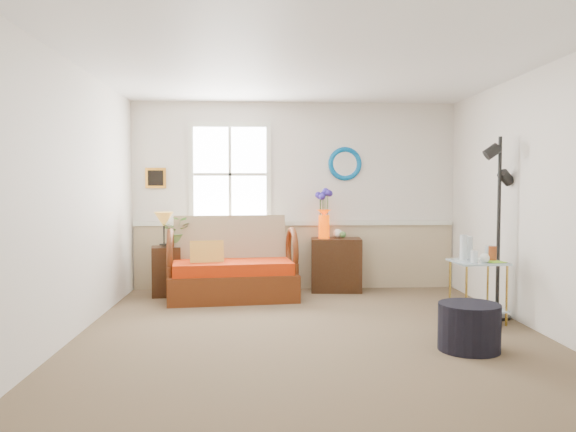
{
  "coord_description": "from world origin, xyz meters",
  "views": [
    {
      "loc": [
        -0.49,
        -5.33,
        1.43
      ],
      "look_at": [
        -0.2,
        0.51,
        1.12
      ],
      "focal_mm": 35.0,
      "sensor_mm": 36.0,
      "label": 1
    }
  ],
  "objects_px": {
    "lamp_stand": "(166,271)",
    "cabinet": "(336,265)",
    "floor_lamp": "(499,228)",
    "side_table": "(477,291)",
    "loveseat": "(232,258)",
    "ottoman": "(469,327)"
  },
  "relations": [
    {
      "from": "lamp_stand",
      "to": "cabinet",
      "type": "relative_size",
      "value": 0.89
    },
    {
      "from": "lamp_stand",
      "to": "floor_lamp",
      "type": "distance_m",
      "value": 4.13
    },
    {
      "from": "side_table",
      "to": "lamp_stand",
      "type": "bearing_deg",
      "value": 155.69
    },
    {
      "from": "loveseat",
      "to": "cabinet",
      "type": "distance_m",
      "value": 1.48
    },
    {
      "from": "lamp_stand",
      "to": "side_table",
      "type": "relative_size",
      "value": 1.0
    },
    {
      "from": "lamp_stand",
      "to": "floor_lamp",
      "type": "bearing_deg",
      "value": -21.02
    },
    {
      "from": "side_table",
      "to": "cabinet",
      "type": "bearing_deg",
      "value": 124.9
    },
    {
      "from": "side_table",
      "to": "floor_lamp",
      "type": "bearing_deg",
      "value": 25.99
    },
    {
      "from": "loveseat",
      "to": "side_table",
      "type": "xyz_separation_m",
      "value": [
        2.66,
        -1.34,
        -0.2
      ]
    },
    {
      "from": "cabinet",
      "to": "side_table",
      "type": "height_order",
      "value": "cabinet"
    },
    {
      "from": "side_table",
      "to": "floor_lamp",
      "type": "distance_m",
      "value": 0.73
    },
    {
      "from": "loveseat",
      "to": "lamp_stand",
      "type": "xyz_separation_m",
      "value": [
        -0.88,
        0.25,
        -0.2
      ]
    },
    {
      "from": "lamp_stand",
      "to": "floor_lamp",
      "type": "height_order",
      "value": "floor_lamp"
    },
    {
      "from": "cabinet",
      "to": "side_table",
      "type": "xyz_separation_m",
      "value": [
        1.26,
        -1.81,
        -0.04
      ]
    },
    {
      "from": "lamp_stand",
      "to": "side_table",
      "type": "distance_m",
      "value": 3.88
    },
    {
      "from": "cabinet",
      "to": "floor_lamp",
      "type": "distance_m",
      "value": 2.36
    },
    {
      "from": "side_table",
      "to": "ottoman",
      "type": "bearing_deg",
      "value": -114.92
    },
    {
      "from": "loveseat",
      "to": "floor_lamp",
      "type": "relative_size",
      "value": 0.82
    },
    {
      "from": "loveseat",
      "to": "ottoman",
      "type": "xyz_separation_m",
      "value": [
        2.18,
        -2.37,
        -0.32
      ]
    },
    {
      "from": "cabinet",
      "to": "floor_lamp",
      "type": "bearing_deg",
      "value": -42.87
    },
    {
      "from": "loveseat",
      "to": "cabinet",
      "type": "relative_size",
      "value": 2.21
    },
    {
      "from": "loveseat",
      "to": "lamp_stand",
      "type": "relative_size",
      "value": 2.48
    }
  ]
}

